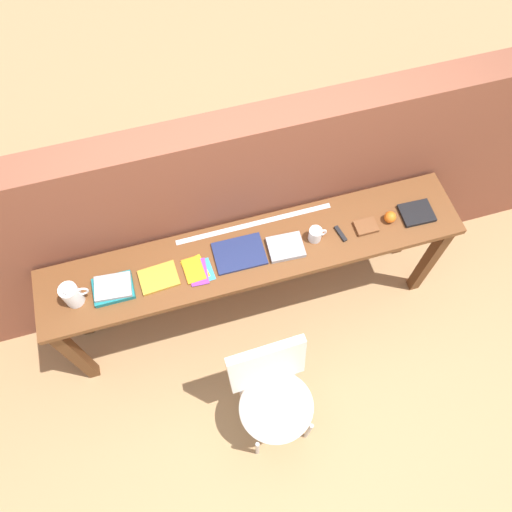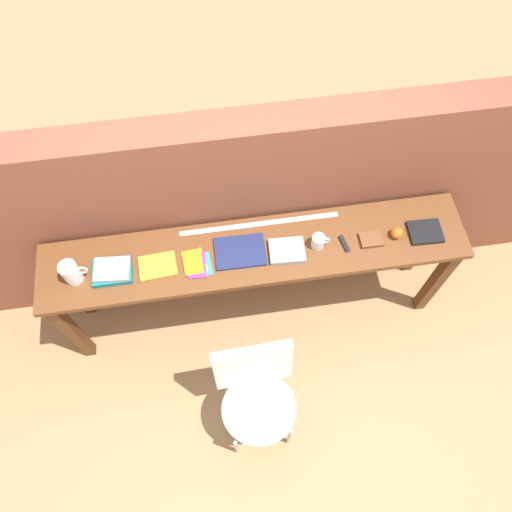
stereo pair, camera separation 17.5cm
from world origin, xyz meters
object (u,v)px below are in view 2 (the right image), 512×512
Objects in this scene: chair_white_moulded at (257,394)px; pamphlet_pile_colourful at (196,263)px; magazine_cycling at (158,266)px; sports_ball_small at (397,233)px; leather_journal_brown at (371,240)px; book_open_centre at (240,252)px; book_stack_leftmost at (112,271)px; book_repair_rightmost at (425,232)px; mug at (318,241)px; pitcher_white at (71,272)px; multitool_folded at (344,244)px.

pamphlet_pile_colourful is (-0.25, 0.70, 0.36)m from chair_white_moulded.
sports_ball_small is (1.39, -0.00, 0.03)m from magazine_cycling.
leather_journal_brown reaches higher than chair_white_moulded.
book_open_centre is at bearing 178.49° from sports_ball_small.
book_stack_leftmost reaches higher than book_open_centre.
book_stack_leftmost is 1.69× the size of leather_journal_brown.
book_stack_leftmost is 1.14× the size of book_repair_rightmost.
magazine_cycling is at bearing -176.15° from book_open_centre.
mug is at bearing 179.31° from sports_ball_small.
book_open_centre reaches higher than chair_white_moulded.
pitcher_white reaches higher than book_repair_rightmost.
pitcher_white reaches higher than multitool_folded.
mug reaches higher than book_repair_rightmost.
pitcher_white reaches higher than sports_ball_small.
chair_white_moulded is 3.07× the size of book_open_centre.
sports_ball_small is (1.86, 0.00, -0.04)m from pitcher_white.
book_open_centre is at bearing 177.64° from mug.
book_open_centre is (0.01, 0.74, 0.36)m from chair_white_moulded.
chair_white_moulded is 4.54× the size of pamphlet_pile_colourful.
magazine_cycling is at bearing 123.10° from chair_white_moulded.
chair_white_moulded is 1.00m from multitool_folded.
chair_white_moulded is 0.82m from pamphlet_pile_colourful.
multitool_folded is at bearing -4.18° from magazine_cycling.
book_stack_leftmost is 1.33m from multitool_folded.
book_repair_rightmost is (1.82, -0.01, -0.01)m from book_stack_leftmost.
book_stack_leftmost is 1.04× the size of magazine_cycling.
book_open_centre is at bearing 89.18° from chair_white_moulded.
magazine_cycling is 1.63× the size of leather_journal_brown.
magazine_cycling is at bearing -179.99° from leather_journal_brown.
multitool_folded reaches higher than chair_white_moulded.
pamphlet_pile_colourful is 2.77× the size of sports_ball_small.
pamphlet_pile_colourful is 1.02m from leather_journal_brown.
pitcher_white reaches higher than book_open_centre.
magazine_cycling is at bearing 0.07° from book_stack_leftmost.
pitcher_white is 0.83× the size of book_stack_leftmost.
multitool_folded is (1.54, -0.01, -0.07)m from pitcher_white.
book_repair_rightmost is (0.64, -0.01, -0.03)m from mug.
chair_white_moulded is 6.86× the size of leather_journal_brown.
book_open_centre is (0.94, 0.03, -0.07)m from pitcher_white.
leather_journal_brown is at bearing 0.20° from pamphlet_pile_colourful.
sports_ball_small reaches higher than leather_journal_brown.
pitcher_white reaches higher than book_stack_leftmost.
chair_white_moulded is 12.60× the size of sports_ball_small.
chair_white_moulded is 4.85× the size of pitcher_white.
magazine_cycling is 0.48m from book_open_centre.
leather_journal_brown is (0.31, -0.01, -0.03)m from mug.
leather_journal_brown is (1.24, -0.01, 0.00)m from magazine_cycling.
sports_ball_small reaches higher than pamphlet_pile_colourful.
mug reaches higher than pamphlet_pile_colourful.
book_stack_leftmost reaches higher than pamphlet_pile_colourful.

